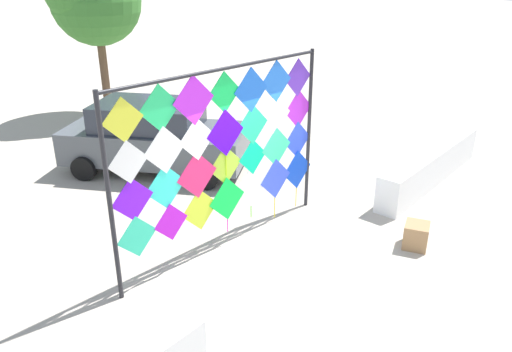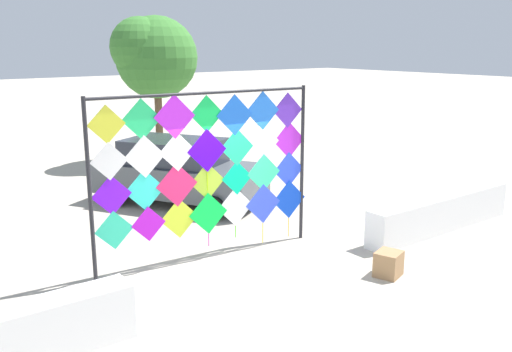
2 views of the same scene
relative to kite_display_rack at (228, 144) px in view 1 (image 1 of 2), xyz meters
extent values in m
plane|color=#ADA393|center=(0.13, -1.22, -1.85)|extent=(120.00, 120.00, 0.00)
cube|color=white|center=(4.81, -1.62, -1.47)|extent=(4.26, 0.49, 0.77)
cylinder|color=#232328|center=(-2.19, 0.18, -0.28)|extent=(0.07, 0.07, 3.14)
cylinder|color=#232328|center=(2.09, -0.16, -0.28)|extent=(0.07, 0.07, 3.14)
cylinder|color=#232328|center=(-0.05, 0.01, 1.24)|extent=(4.28, 0.39, 0.06)
cube|color=#2CD5A4|center=(-1.82, 0.15, -0.97)|extent=(0.68, 0.07, 0.68)
cube|color=#B113D0|center=(-1.22, 0.09, -0.97)|extent=(0.63, 0.06, 0.63)
cube|color=#C9DE2B|center=(-0.63, 0.06, -0.97)|extent=(0.74, 0.07, 0.74)
cube|color=#0BDE42|center=(-0.06, -0.01, -0.97)|extent=(0.79, 0.07, 0.79)
cylinder|color=#E516AF|center=(-0.06, 0.00, -1.48)|extent=(0.02, 0.02, 0.24)
cube|color=white|center=(0.53, -0.04, -0.93)|extent=(0.76, 0.07, 0.76)
cylinder|color=#48E516|center=(0.53, -0.03, -1.43)|extent=(0.02, 0.02, 0.23)
cube|color=blue|center=(1.15, -0.10, -0.97)|extent=(0.79, 0.07, 0.79)
cylinder|color=yellow|center=(1.15, -0.09, -1.57)|extent=(0.02, 0.02, 0.42)
cube|color=blue|center=(1.77, -0.15, -0.97)|extent=(0.78, 0.07, 0.79)
cylinder|color=gold|center=(1.77, -0.14, -1.57)|extent=(0.02, 0.02, 0.40)
cube|color=#7111F9|center=(-1.83, 0.15, -0.36)|extent=(0.69, 0.07, 0.69)
cube|color=#2DE7D3|center=(-1.25, 0.12, -0.36)|extent=(0.73, 0.07, 0.73)
cylinder|color=red|center=(-1.25, 0.13, -0.83)|extent=(0.02, 0.02, 0.22)
cube|color=#DB215F|center=(-0.65, 0.06, -0.35)|extent=(0.80, 0.07, 0.80)
cube|color=#A4D031|center=(-0.05, 0.02, -0.37)|extent=(0.70, 0.07, 0.70)
cube|color=#06D395|center=(0.56, -0.05, -0.37)|extent=(0.65, 0.06, 0.65)
cube|color=#34F49F|center=(1.16, -0.10, -0.35)|extent=(0.74, 0.07, 0.75)
cylinder|color=#E51672|center=(1.16, -0.09, -0.86)|extent=(0.02, 0.02, 0.28)
cube|color=blue|center=(1.76, -0.13, -0.36)|extent=(0.71, 0.07, 0.71)
cube|color=white|center=(-1.84, 0.14, 0.22)|extent=(0.64, 0.06, 0.64)
cube|color=white|center=(-1.22, 0.11, 0.22)|extent=(0.73, 0.07, 0.73)
cube|color=white|center=(-0.63, 0.05, 0.25)|extent=(0.69, 0.07, 0.69)
cube|color=#3F05F0|center=(-0.06, -0.01, 0.21)|extent=(0.78, 0.07, 0.79)
cylinder|color=#B1E516|center=(-0.06, 0.00, -0.36)|extent=(0.02, 0.02, 0.36)
cube|color=#1DDC8B|center=(0.57, -0.05, 0.21)|extent=(0.70, 0.07, 0.70)
cube|color=white|center=(1.12, -0.10, 0.26)|extent=(0.77, 0.07, 0.77)
cube|color=#B724DE|center=(1.77, -0.13, 0.23)|extent=(0.73, 0.07, 0.73)
cylinder|color=#42E516|center=(1.77, -0.12, -0.32)|extent=(0.02, 0.02, 0.36)
cube|color=yellow|center=(-1.85, 0.15, 0.82)|extent=(0.64, 0.06, 0.64)
cube|color=#27EC7D|center=(-1.25, 0.12, 0.85)|extent=(0.70, 0.07, 0.71)
cube|color=#C726F4|center=(-0.66, 0.04, 0.87)|extent=(0.77, 0.07, 0.77)
cube|color=#15E45B|center=(-0.04, 0.01, 0.87)|extent=(0.67, 0.06, 0.67)
cylinder|color=#E5169F|center=(-0.04, 0.02, 0.41)|extent=(0.02, 0.02, 0.25)
cube|color=blue|center=(0.52, -0.05, 0.81)|extent=(0.76, 0.07, 0.76)
cube|color=blue|center=(1.13, -0.10, 0.85)|extent=(0.73, 0.07, 0.73)
cube|color=#622ECE|center=(1.72, -0.13, 0.82)|extent=(0.69, 0.07, 0.69)
cube|color=#4C5156|center=(1.40, 3.63, -1.20)|extent=(3.65, 4.51, 0.75)
cube|color=#282D38|center=(1.32, 3.76, -0.53)|extent=(2.54, 2.81, 0.60)
cylinder|color=black|center=(2.89, 2.85, -1.58)|extent=(0.47, 0.59, 0.56)
cylinder|color=black|center=(1.34, 1.95, -1.58)|extent=(0.47, 0.59, 0.56)
cylinder|color=black|center=(1.46, 5.31, -1.58)|extent=(0.47, 0.59, 0.56)
cylinder|color=black|center=(-0.09, 4.41, -1.58)|extent=(0.47, 0.59, 0.56)
cube|color=#9E754C|center=(2.00, -2.55, -1.63)|extent=(0.55, 0.52, 0.44)
cylinder|color=brown|center=(3.36, 8.45, -0.51)|extent=(0.25, 0.25, 2.69)
sphere|color=#38752D|center=(3.36, 8.45, 1.64)|extent=(2.68, 2.68, 2.68)
camera|label=1|loc=(-5.63, -5.35, 2.81)|focal=35.51mm
camera|label=2|loc=(-5.33, -8.44, 2.09)|focal=39.45mm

